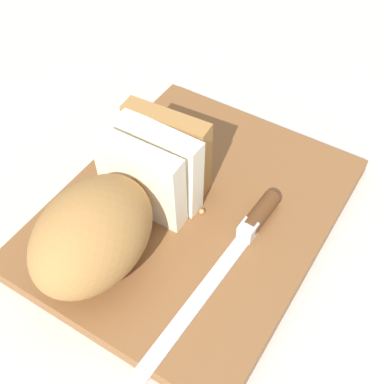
% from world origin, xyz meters
% --- Properties ---
extents(ground_plane, '(3.00, 3.00, 0.00)m').
position_xyz_m(ground_plane, '(0.00, 0.00, 0.00)').
color(ground_plane, beige).
extents(cutting_board, '(0.38, 0.31, 0.02)m').
position_xyz_m(cutting_board, '(0.00, 0.00, 0.01)').
color(cutting_board, brown).
rests_on(cutting_board, ground_plane).
extents(bread_loaf, '(0.24, 0.12, 0.10)m').
position_xyz_m(bread_loaf, '(-0.08, 0.05, 0.07)').
color(bread_loaf, '#A8753D').
rests_on(bread_loaf, cutting_board).
extents(bread_knife, '(0.28, 0.03, 0.02)m').
position_xyz_m(bread_knife, '(-0.01, -0.07, 0.03)').
color(bread_knife, silver).
rests_on(bread_knife, cutting_board).
extents(crumb_near_knife, '(0.00, 0.00, 0.00)m').
position_xyz_m(crumb_near_knife, '(-0.09, 0.03, 0.02)').
color(crumb_near_knife, tan).
rests_on(crumb_near_knife, cutting_board).
extents(crumb_near_loaf, '(0.00, 0.00, 0.00)m').
position_xyz_m(crumb_near_loaf, '(-0.00, 0.04, 0.02)').
color(crumb_near_loaf, tan).
rests_on(crumb_near_loaf, cutting_board).
extents(crumb_stray_left, '(0.01, 0.01, 0.01)m').
position_xyz_m(crumb_stray_left, '(-0.08, 0.02, 0.02)').
color(crumb_stray_left, tan).
rests_on(crumb_stray_left, cutting_board).
extents(crumb_stray_right, '(0.01, 0.01, 0.01)m').
position_xyz_m(crumb_stray_right, '(0.00, -0.01, 0.02)').
color(crumb_stray_right, tan).
rests_on(crumb_stray_right, cutting_board).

